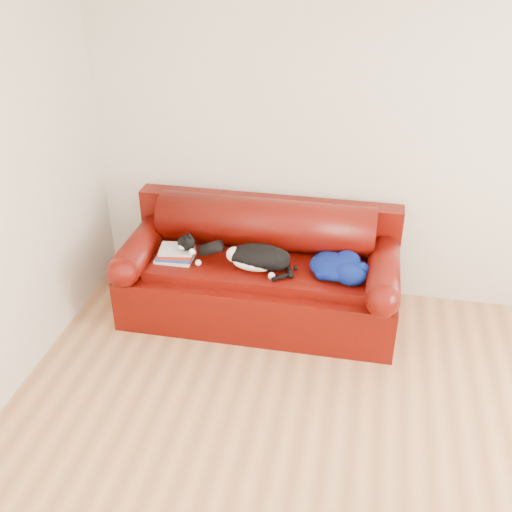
{
  "coord_description": "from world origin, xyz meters",
  "views": [
    {
      "loc": [
        -0.06,
        -2.37,
        2.82
      ],
      "look_at": [
        -0.81,
        1.35,
        0.61
      ],
      "focal_mm": 42.0,
      "sensor_mm": 36.0,
      "label": 1
    }
  ],
  "objects_px": {
    "book_stack": "(176,254)",
    "blanket": "(338,266)",
    "cat": "(258,258)",
    "sofa_base": "(260,288)"
  },
  "relations": [
    {
      "from": "book_stack",
      "to": "blanket",
      "type": "bearing_deg",
      "value": 1.52
    },
    {
      "from": "sofa_base",
      "to": "cat",
      "type": "relative_size",
      "value": 3.23
    },
    {
      "from": "sofa_base",
      "to": "cat",
      "type": "distance_m",
      "value": 0.38
    },
    {
      "from": "blanket",
      "to": "book_stack",
      "type": "bearing_deg",
      "value": -178.48
    },
    {
      "from": "cat",
      "to": "book_stack",
      "type": "bearing_deg",
      "value": -174.21
    },
    {
      "from": "sofa_base",
      "to": "book_stack",
      "type": "distance_m",
      "value": 0.71
    },
    {
      "from": "book_stack",
      "to": "blanket",
      "type": "distance_m",
      "value": 1.23
    },
    {
      "from": "sofa_base",
      "to": "blanket",
      "type": "distance_m",
      "value": 0.69
    },
    {
      "from": "sofa_base",
      "to": "book_stack",
      "type": "relative_size",
      "value": 7.47
    },
    {
      "from": "cat",
      "to": "blanket",
      "type": "distance_m",
      "value": 0.59
    }
  ]
}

